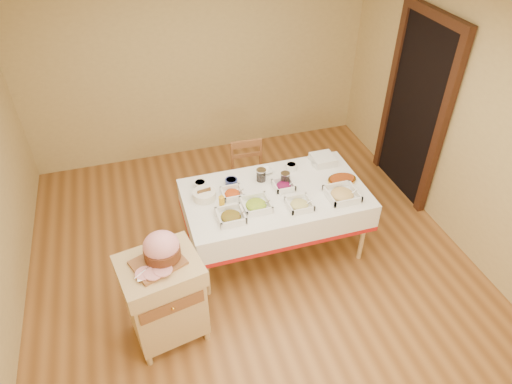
# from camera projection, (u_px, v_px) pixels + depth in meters

# --- Properties ---
(room_shell) EXTENTS (5.00, 5.00, 5.00)m
(room_shell) POSITION_uv_depth(u_px,v_px,m) (255.00, 170.00, 3.92)
(room_shell) COLOR #925C2D
(room_shell) RESTS_ON ground
(doorway) EXTENTS (0.09, 1.10, 2.20)m
(doorway) POSITION_uv_depth(u_px,v_px,m) (416.00, 107.00, 5.22)
(doorway) COLOR black
(doorway) RESTS_ON ground
(dining_table) EXTENTS (1.82, 1.02, 0.76)m
(dining_table) POSITION_uv_depth(u_px,v_px,m) (275.00, 205.00, 4.65)
(dining_table) COLOR tan
(dining_table) RESTS_ON ground
(butcher_cart) EXTENTS (0.72, 0.64, 0.90)m
(butcher_cart) POSITION_uv_depth(u_px,v_px,m) (164.00, 296.00, 3.84)
(butcher_cart) COLOR tan
(butcher_cart) RESTS_ON ground
(dining_chair) EXTENTS (0.41, 0.39, 0.88)m
(dining_chair) POSITION_uv_depth(u_px,v_px,m) (249.00, 178.00, 5.26)
(dining_chair) COLOR brown
(dining_chair) RESTS_ON ground
(ham_on_board) EXTENTS (0.41, 0.39, 0.27)m
(ham_on_board) POSITION_uv_depth(u_px,v_px,m) (161.00, 250.00, 3.56)
(ham_on_board) COLOR brown
(ham_on_board) RESTS_ON butcher_cart
(serving_dish_a) EXTENTS (0.26, 0.25, 0.11)m
(serving_dish_a) POSITION_uv_depth(u_px,v_px,m) (231.00, 216.00, 4.21)
(serving_dish_a) COLOR white
(serving_dish_a) RESTS_ON dining_table
(serving_dish_b) EXTENTS (0.26, 0.26, 0.11)m
(serving_dish_b) POSITION_uv_depth(u_px,v_px,m) (256.00, 205.00, 4.34)
(serving_dish_b) COLOR white
(serving_dish_b) RESTS_ON dining_table
(serving_dish_c) EXTENTS (0.23, 0.23, 0.09)m
(serving_dish_c) POSITION_uv_depth(u_px,v_px,m) (299.00, 204.00, 4.35)
(serving_dish_c) COLOR white
(serving_dish_c) RESTS_ON dining_table
(serving_dish_d) EXTENTS (0.30, 0.30, 0.11)m
(serving_dish_d) POSITION_uv_depth(u_px,v_px,m) (342.00, 194.00, 4.46)
(serving_dish_d) COLOR white
(serving_dish_d) RESTS_ON dining_table
(serving_dish_e) EXTENTS (0.22, 0.21, 0.10)m
(serving_dish_e) POSITION_uv_depth(u_px,v_px,m) (232.00, 193.00, 4.48)
(serving_dish_e) COLOR white
(serving_dish_e) RESTS_ON dining_table
(serving_dish_f) EXTENTS (0.21, 0.20, 0.10)m
(serving_dish_f) POSITION_uv_depth(u_px,v_px,m) (284.00, 185.00, 4.59)
(serving_dish_f) COLOR white
(serving_dish_f) RESTS_ON dining_table
(small_bowl_left) EXTENTS (0.13, 0.13, 0.06)m
(small_bowl_left) POSITION_uv_depth(u_px,v_px,m) (200.00, 184.00, 4.60)
(small_bowl_left) COLOR white
(small_bowl_left) RESTS_ON dining_table
(small_bowl_mid) EXTENTS (0.13, 0.13, 0.05)m
(small_bowl_mid) POSITION_uv_depth(u_px,v_px,m) (231.00, 181.00, 4.64)
(small_bowl_mid) COLOR navy
(small_bowl_mid) RESTS_ON dining_table
(small_bowl_right) EXTENTS (0.12, 0.12, 0.06)m
(small_bowl_right) POSITION_uv_depth(u_px,v_px,m) (291.00, 166.00, 4.85)
(small_bowl_right) COLOR white
(small_bowl_right) RESTS_ON dining_table
(bowl_white_imported) EXTENTS (0.14, 0.14, 0.03)m
(bowl_white_imported) POSITION_uv_depth(u_px,v_px,m) (265.00, 171.00, 4.81)
(bowl_white_imported) COLOR white
(bowl_white_imported) RESTS_ON dining_table
(bowl_small_imported) EXTENTS (0.16, 0.16, 0.04)m
(bowl_small_imported) POSITION_uv_depth(u_px,v_px,m) (318.00, 163.00, 4.91)
(bowl_small_imported) COLOR white
(bowl_small_imported) RESTS_ON dining_table
(preserve_jar_left) EXTENTS (0.10, 0.10, 0.13)m
(preserve_jar_left) POSITION_uv_depth(u_px,v_px,m) (261.00, 176.00, 4.67)
(preserve_jar_left) COLOR silver
(preserve_jar_left) RESTS_ON dining_table
(preserve_jar_right) EXTENTS (0.10, 0.10, 0.12)m
(preserve_jar_right) POSITION_uv_depth(u_px,v_px,m) (285.00, 179.00, 4.64)
(preserve_jar_right) COLOR silver
(preserve_jar_right) RESTS_ON dining_table
(mustard_bottle) EXTENTS (0.05, 0.05, 0.17)m
(mustard_bottle) POSITION_uv_depth(u_px,v_px,m) (222.00, 202.00, 4.31)
(mustard_bottle) COLOR gold
(mustard_bottle) RESTS_ON dining_table
(bread_basket) EXTENTS (0.23, 0.23, 0.10)m
(bread_basket) POSITION_uv_depth(u_px,v_px,m) (204.00, 195.00, 4.45)
(bread_basket) COLOR white
(bread_basket) RESTS_ON dining_table
(plate_stack) EXTENTS (0.24, 0.24, 0.09)m
(plate_stack) POSITION_uv_depth(u_px,v_px,m) (323.00, 160.00, 4.93)
(plate_stack) COLOR white
(plate_stack) RESTS_ON dining_table
(brass_platter) EXTENTS (0.30, 0.22, 0.04)m
(brass_platter) POSITION_uv_depth(u_px,v_px,m) (342.00, 180.00, 4.69)
(brass_platter) COLOR gold
(brass_platter) RESTS_ON dining_table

